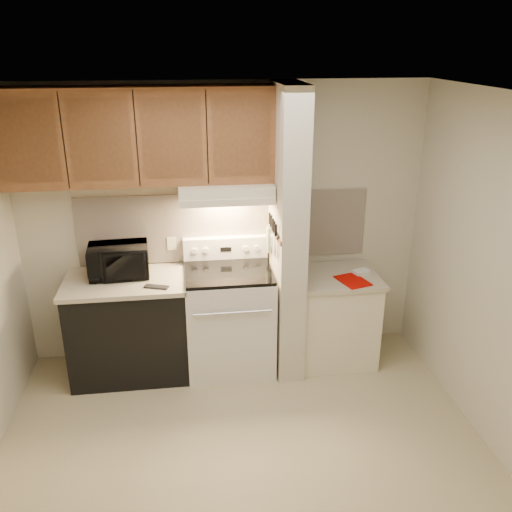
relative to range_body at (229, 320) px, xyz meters
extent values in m
plane|color=tan|center=(0.00, -1.16, -0.46)|extent=(3.60, 3.60, 0.00)
plane|color=white|center=(0.00, -1.16, 2.04)|extent=(3.60, 3.60, 0.00)
cube|color=beige|center=(0.00, 0.34, 0.79)|extent=(3.60, 2.50, 0.02)
cube|color=beige|center=(1.80, -1.16, 0.79)|extent=(0.02, 3.00, 2.50)
cube|color=white|center=(0.00, 0.33, 0.78)|extent=(2.60, 0.02, 0.63)
cube|color=silver|center=(0.00, 0.00, 0.00)|extent=(0.76, 0.65, 0.92)
cube|color=black|center=(0.00, -0.32, 0.04)|extent=(0.50, 0.01, 0.30)
cylinder|color=silver|center=(0.00, -0.35, 0.26)|extent=(0.65, 0.02, 0.02)
cube|color=black|center=(0.00, 0.00, 0.48)|extent=(0.74, 0.64, 0.03)
cube|color=silver|center=(0.00, 0.28, 0.59)|extent=(0.76, 0.08, 0.20)
cube|color=black|center=(0.00, 0.24, 0.59)|extent=(0.10, 0.01, 0.04)
cylinder|color=silver|center=(-0.28, 0.24, 0.59)|extent=(0.05, 0.02, 0.05)
cylinder|color=silver|center=(-0.18, 0.24, 0.59)|extent=(0.05, 0.02, 0.05)
cylinder|color=silver|center=(0.18, 0.24, 0.59)|extent=(0.05, 0.02, 0.05)
cylinder|color=silver|center=(0.28, 0.24, 0.59)|extent=(0.05, 0.02, 0.05)
cube|color=black|center=(-0.88, 0.01, -0.03)|extent=(1.00, 0.63, 0.87)
cube|color=#BCB298|center=(-0.88, 0.01, 0.43)|extent=(1.04, 0.67, 0.04)
cube|color=black|center=(-0.61, -0.19, 0.46)|extent=(0.21, 0.13, 0.01)
cylinder|color=#1F6159|center=(-1.13, 0.04, 0.50)|extent=(0.09, 0.09, 0.09)
cube|color=beige|center=(-0.48, 0.32, 0.64)|extent=(0.08, 0.01, 0.12)
imported|color=black|center=(-0.93, 0.10, 0.59)|extent=(0.52, 0.37, 0.28)
cube|color=beige|center=(0.51, -0.01, 0.79)|extent=(0.22, 0.70, 2.50)
cube|color=brown|center=(0.39, -0.01, 0.84)|extent=(0.01, 0.70, 0.04)
cube|color=black|center=(0.39, -0.06, 0.86)|extent=(0.02, 0.42, 0.04)
cube|color=silver|center=(0.38, -0.21, 0.76)|extent=(0.01, 0.03, 0.16)
cylinder|color=black|center=(0.38, -0.21, 0.91)|extent=(0.02, 0.02, 0.10)
cube|color=silver|center=(0.38, -0.15, 0.75)|extent=(0.01, 0.04, 0.18)
cylinder|color=black|center=(0.38, -0.12, 0.91)|extent=(0.02, 0.02, 0.10)
cube|color=silver|center=(0.38, -0.05, 0.74)|extent=(0.01, 0.04, 0.20)
cylinder|color=black|center=(0.38, -0.07, 0.91)|extent=(0.02, 0.02, 0.10)
cube|color=silver|center=(0.38, 0.01, 0.76)|extent=(0.01, 0.04, 0.16)
cylinder|color=black|center=(0.38, 0.04, 0.91)|extent=(0.02, 0.02, 0.10)
cube|color=silver|center=(0.38, 0.10, 0.75)|extent=(0.01, 0.04, 0.18)
cylinder|color=black|center=(0.38, 0.11, 0.91)|extent=(0.02, 0.02, 0.10)
cube|color=gray|center=(0.38, 0.17, 0.69)|extent=(0.03, 0.09, 0.23)
cube|color=beige|center=(0.97, -0.01, -0.06)|extent=(0.70, 0.60, 0.81)
cube|color=#BCB298|center=(0.97, -0.01, 0.37)|extent=(0.74, 0.64, 0.04)
cube|color=#B40600|center=(1.07, -0.16, 0.39)|extent=(0.29, 0.35, 0.01)
cube|color=white|center=(1.19, -0.01, 0.41)|extent=(0.17, 0.14, 0.04)
cube|color=beige|center=(0.00, 0.12, 1.17)|extent=(0.78, 0.44, 0.15)
cube|color=beige|center=(0.00, -0.08, 1.12)|extent=(0.78, 0.04, 0.06)
cube|color=brown|center=(-0.69, 0.17, 1.62)|extent=(2.18, 0.33, 0.77)
cube|color=brown|center=(-1.51, 0.01, 1.62)|extent=(0.46, 0.01, 0.63)
cube|color=black|center=(-1.23, 0.01, 1.62)|extent=(0.01, 0.01, 0.73)
cube|color=brown|center=(-0.96, 0.01, 1.62)|extent=(0.46, 0.01, 0.63)
cube|color=black|center=(-0.69, 0.01, 1.62)|extent=(0.01, 0.01, 0.73)
cube|color=brown|center=(-0.42, 0.01, 1.62)|extent=(0.46, 0.01, 0.63)
cube|color=black|center=(-0.14, 0.01, 1.62)|extent=(0.01, 0.01, 0.73)
cube|color=brown|center=(0.13, 0.01, 1.62)|extent=(0.46, 0.01, 0.63)
camera|label=1|loc=(-0.33, -4.29, 2.34)|focal=38.00mm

